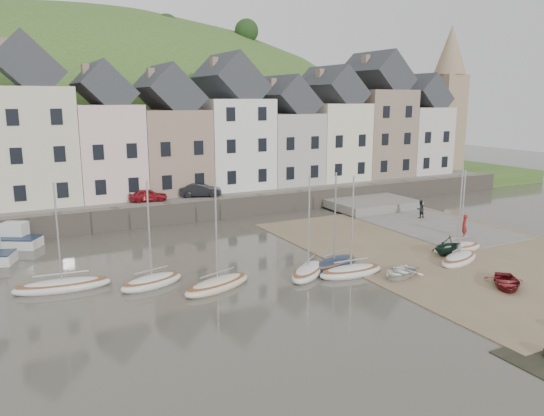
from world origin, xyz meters
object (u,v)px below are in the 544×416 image
sailboat_0 (62,285)px  rowboat_white (400,272)px  rowboat_red (506,282)px  car_right (201,190)px  car_left (148,195)px  person_dark (420,209)px  rowboat_green (447,246)px  person_red (464,226)px

sailboat_0 → rowboat_white: 19.56m
sailboat_0 → rowboat_red: bearing=-26.9°
sailboat_0 → rowboat_red: 25.04m
car_right → car_left: bearing=109.7°
car_left → car_right: car_right is taller
rowboat_white → rowboat_red: 5.85m
rowboat_white → car_right: car_right is taller
rowboat_white → rowboat_red: bearing=28.8°
person_dark → car_right: bearing=-36.4°
rowboat_green → sailboat_0: bearing=-107.6°
rowboat_green → car_left: size_ratio=0.77×
rowboat_white → person_dark: 16.54m
car_right → rowboat_white: bearing=-149.2°
person_dark → car_left: (-21.42, 11.16, 1.24)m
rowboat_red → car_right: (-8.57, 26.59, 1.86)m
person_red → rowboat_green: bearing=-12.7°
sailboat_0 → car_right: sailboat_0 is taller
rowboat_white → person_dark: bearing=116.9°
sailboat_0 → rowboat_white: bearing=-21.6°
car_right → sailboat_0: bearing=157.6°
rowboat_red → car_right: size_ratio=0.79×
rowboat_white → car_left: 24.39m
rowboat_red → person_red: bearing=98.0°
person_dark → car_right: car_right is taller
rowboat_white → person_red: person_red is taller
person_red → car_left: (-19.62, 17.81, 1.14)m
rowboat_red → person_dark: 17.36m
rowboat_green → person_red: person_red is taller
sailboat_0 → person_dark: bearing=7.7°
sailboat_0 → car_left: size_ratio=1.92×
person_red → car_right: size_ratio=0.47×
rowboat_white → rowboat_green: 6.20m
sailboat_0 → rowboat_red: (22.32, -11.34, 0.11)m
person_red → person_dark: person_red is taller
rowboat_green → car_right: (-10.29, 20.45, 1.50)m
rowboat_white → car_left: car_left is taller
car_left → rowboat_red: bearing=-143.0°
rowboat_red → person_red: person_red is taller
person_red → person_dark: (1.80, 6.65, -0.10)m
person_red → person_dark: size_ratio=1.12×
rowboat_green → person_dark: (6.21, 9.29, 0.19)m
rowboat_white → rowboat_green: rowboat_green is taller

